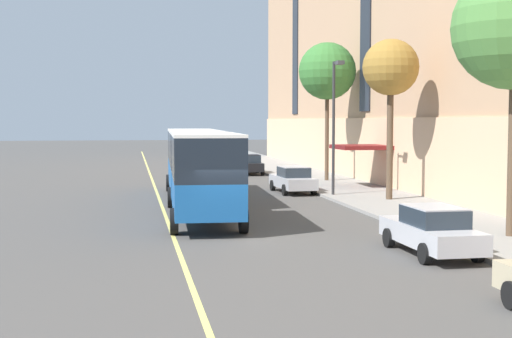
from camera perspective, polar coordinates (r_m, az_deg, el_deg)
The scene contains 11 objects.
ground_plane at distance 26.08m, azimuth -2.22°, elevation -5.44°, with size 260.00×260.00×0.00m, color #4C4947.
sidewalk at distance 31.60m, azimuth 14.44°, elevation -3.78°, with size 5.24×160.00×0.15m, color gray.
city_bus at distance 34.97m, azimuth -4.74°, elevation 0.48°, with size 3.60×19.93×3.73m.
parked_car_black_0 at distance 56.06m, azimuth -0.57°, elevation 0.37°, with size 2.09×4.54×1.56m.
parked_car_silver_1 at distance 23.16m, azimuth 13.87°, elevation -4.77°, with size 1.92×4.70×1.56m.
parked_car_silver_3 at distance 41.71m, azimuth 2.97°, elevation -0.85°, with size 2.06×4.76×1.56m.
street_tree_far_uptown at distance 37.53m, azimuth 10.73°, elevation 7.85°, with size 2.90×2.90×8.26m.
street_tree_far_downtown at distance 48.94m, azimuth 5.73°, elevation 7.77°, with size 3.88×3.88×9.37m.
street_lamp at distance 39.14m, azimuth 6.32°, elevation 4.40°, with size 0.36×1.48×7.29m.
fire_hydrant at distance 50.42m, azimuth 2.49°, elevation -0.35°, with size 0.42×0.24×0.72m.
lane_centerline at distance 28.84m, azimuth -6.95°, elevation -4.55°, with size 0.16×140.00×0.01m, color #E0D66B.
Camera 1 is at (-3.48, -25.49, 4.23)m, focal length 50.00 mm.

